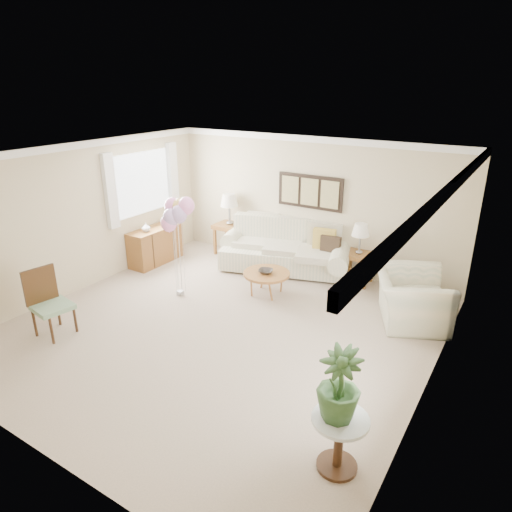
# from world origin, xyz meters

# --- Properties ---
(ground_plane) EXTENTS (6.00, 6.00, 0.00)m
(ground_plane) POSITION_xyz_m (0.00, 0.00, 0.00)
(ground_plane) COLOR tan
(room_shell) EXTENTS (6.04, 6.04, 2.60)m
(room_shell) POSITION_xyz_m (-0.11, 0.09, 1.63)
(room_shell) COLOR #C4B38B
(room_shell) RESTS_ON ground
(wall_art_triptych) EXTENTS (1.35, 0.06, 0.65)m
(wall_art_triptych) POSITION_xyz_m (0.00, 2.96, 1.55)
(wall_art_triptych) COLOR black
(wall_art_triptych) RESTS_ON ground
(sofa) EXTENTS (2.98, 1.68, 1.00)m
(sofa) POSITION_xyz_m (-0.31, 2.63, 0.39)
(sofa) COLOR beige
(sofa) RESTS_ON ground
(end_table_left) EXTENTS (0.61, 0.56, 0.67)m
(end_table_left) POSITION_xyz_m (-1.76, 2.75, 0.56)
(end_table_left) COLOR olive
(end_table_left) RESTS_ON ground
(end_table_right) EXTENTS (0.54, 0.49, 0.59)m
(end_table_right) POSITION_xyz_m (1.15, 2.74, 0.49)
(end_table_right) COLOR olive
(end_table_right) RESTS_ON ground
(lamp_left) EXTENTS (0.38, 0.38, 0.66)m
(lamp_left) POSITION_xyz_m (-1.76, 2.75, 1.17)
(lamp_left) COLOR gray
(lamp_left) RESTS_ON end_table_left
(lamp_right) EXTENTS (0.32, 0.32, 0.57)m
(lamp_right) POSITION_xyz_m (1.15, 2.74, 1.02)
(lamp_right) COLOR gray
(lamp_right) RESTS_ON end_table_right
(coffee_table) EXTENTS (0.82, 0.82, 0.42)m
(coffee_table) POSITION_xyz_m (-0.03, 1.41, 0.38)
(coffee_table) COLOR #A36C2C
(coffee_table) RESTS_ON ground
(decor_bowl) EXTENTS (0.31, 0.31, 0.06)m
(decor_bowl) POSITION_xyz_m (-0.03, 1.39, 0.45)
(decor_bowl) COLOR #312C27
(decor_bowl) RESTS_ON coffee_table
(armchair) EXTENTS (1.47, 1.55, 0.79)m
(armchair) POSITION_xyz_m (2.36, 1.79, 0.40)
(armchair) COLOR beige
(armchair) RESTS_ON ground
(side_table) EXTENTS (0.55, 0.55, 0.60)m
(side_table) POSITION_xyz_m (2.56, -1.56, 0.45)
(side_table) COLOR silver
(side_table) RESTS_ON ground
(potted_plant) EXTENTS (0.49, 0.49, 0.74)m
(potted_plant) POSITION_xyz_m (2.52, -1.57, 0.97)
(potted_plant) COLOR #284C21
(potted_plant) RESTS_ON side_table
(accent_chair) EXTENTS (0.58, 0.58, 1.02)m
(accent_chair) POSITION_xyz_m (-2.07, -1.44, 0.53)
(accent_chair) COLOR gray
(accent_chair) RESTS_ON ground
(credenza) EXTENTS (0.46, 1.20, 0.74)m
(credenza) POSITION_xyz_m (-2.76, 1.50, 0.37)
(credenza) COLOR olive
(credenza) RESTS_ON ground
(vase_white) EXTENTS (0.22, 0.22, 0.17)m
(vase_white) POSITION_xyz_m (-2.74, 1.26, 0.83)
(vase_white) COLOR silver
(vase_white) RESTS_ON credenza
(vase_sage) EXTENTS (0.21, 0.21, 0.18)m
(vase_sage) POSITION_xyz_m (-2.74, 1.81, 0.83)
(vase_sage) COLOR #B1B7A9
(vase_sage) RESTS_ON credenza
(balloon_cluster) EXTENTS (0.59, 0.48, 1.78)m
(balloon_cluster) POSITION_xyz_m (-1.30, 0.59, 1.50)
(balloon_cluster) COLOR gray
(balloon_cluster) RESTS_ON ground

